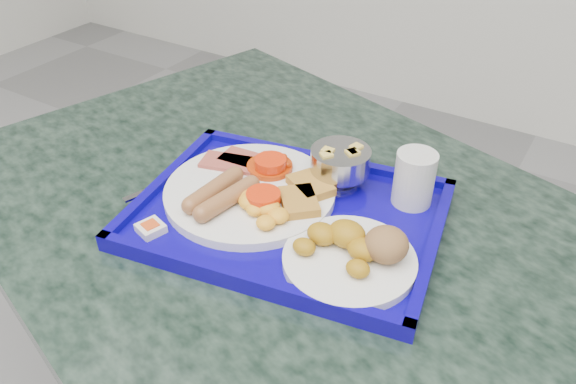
{
  "coord_description": "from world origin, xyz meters",
  "views": [
    {
      "loc": [
        0.22,
        0.44,
        1.32
      ],
      "look_at": [
        -0.15,
        1.03,
        0.82
      ],
      "focal_mm": 35.0,
      "sensor_mm": 36.0,
      "label": 1
    }
  ],
  "objects_px": {
    "juice_cup": "(414,177)",
    "fruit_bowl": "(340,162)",
    "bread_plate": "(355,252)",
    "tray": "(288,216)",
    "table": "(291,301)",
    "main_plate": "(253,191)"
  },
  "relations": [
    {
      "from": "tray",
      "to": "juice_cup",
      "type": "distance_m",
      "value": 0.21
    },
    {
      "from": "main_plate",
      "to": "juice_cup",
      "type": "distance_m",
      "value": 0.26
    },
    {
      "from": "juice_cup",
      "to": "fruit_bowl",
      "type": "bearing_deg",
      "value": -171.78
    },
    {
      "from": "table",
      "to": "bread_plate",
      "type": "bearing_deg",
      "value": -22.85
    },
    {
      "from": "bread_plate",
      "to": "fruit_bowl",
      "type": "distance_m",
      "value": 0.2
    },
    {
      "from": "bread_plate",
      "to": "juice_cup",
      "type": "distance_m",
      "value": 0.18
    },
    {
      "from": "bread_plate",
      "to": "juice_cup",
      "type": "relative_size",
      "value": 2.1
    },
    {
      "from": "fruit_bowl",
      "to": "bread_plate",
      "type": "bearing_deg",
      "value": -56.12
    },
    {
      "from": "table",
      "to": "bread_plate",
      "type": "height_order",
      "value": "bread_plate"
    },
    {
      "from": "table",
      "to": "fruit_bowl",
      "type": "distance_m",
      "value": 0.28
    },
    {
      "from": "fruit_bowl",
      "to": "juice_cup",
      "type": "relative_size",
      "value": 1.11
    },
    {
      "from": "juice_cup",
      "to": "main_plate",
      "type": "bearing_deg",
      "value": -150.05
    },
    {
      "from": "tray",
      "to": "bread_plate",
      "type": "relative_size",
      "value": 2.77
    },
    {
      "from": "fruit_bowl",
      "to": "juice_cup",
      "type": "height_order",
      "value": "juice_cup"
    },
    {
      "from": "main_plate",
      "to": "bread_plate",
      "type": "relative_size",
      "value": 1.48
    },
    {
      "from": "tray",
      "to": "bread_plate",
      "type": "height_order",
      "value": "bread_plate"
    },
    {
      "from": "main_plate",
      "to": "juice_cup",
      "type": "bearing_deg",
      "value": 29.95
    },
    {
      "from": "main_plate",
      "to": "juice_cup",
      "type": "relative_size",
      "value": 3.12
    },
    {
      "from": "table",
      "to": "fruit_bowl",
      "type": "xyz_separation_m",
      "value": [
        0.03,
        0.1,
        0.26
      ]
    },
    {
      "from": "tray",
      "to": "fruit_bowl",
      "type": "bearing_deg",
      "value": 74.4
    },
    {
      "from": "tray",
      "to": "juice_cup",
      "type": "height_order",
      "value": "juice_cup"
    },
    {
      "from": "tray",
      "to": "fruit_bowl",
      "type": "height_order",
      "value": "fruit_bowl"
    }
  ]
}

